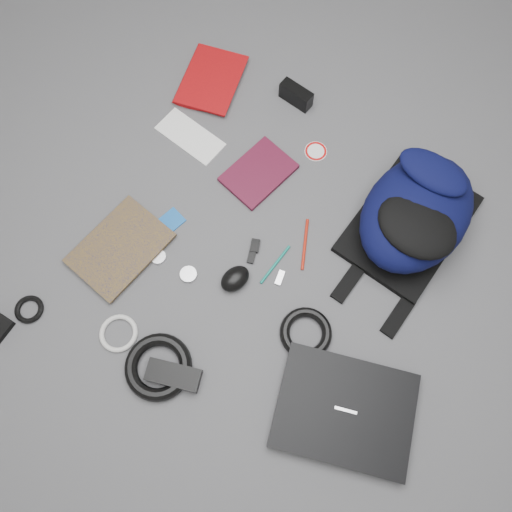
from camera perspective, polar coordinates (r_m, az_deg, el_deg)
The scene contains 23 objects.
ground at distance 1.41m, azimuth 0.00°, elevation -0.27°, with size 4.00×4.00×0.00m, color #4F4F51.
backpack at distance 1.43m, azimuth 17.89°, elevation 4.74°, with size 0.30×0.43×0.18m, color black, non-canonical shape.
laptop at distance 1.34m, azimuth 10.09°, elevation -16.99°, with size 0.34×0.26×0.03m, color black.
textbook_red at distance 1.73m, azimuth -8.09°, elevation 19.99°, with size 0.18×0.24×0.03m, color maroon.
comic_book at distance 1.51m, azimuth -17.76°, elevation 3.08°, with size 0.19×0.26×0.02m, color #A37C0B.
envelope at distance 1.60m, azimuth -7.53°, elevation 13.42°, with size 0.21×0.10×0.00m, color white.
dvd_case at distance 1.51m, azimuth 0.29°, elevation 9.48°, with size 0.14×0.20×0.02m, color #400C1D.
compact_camera at distance 1.64m, azimuth 4.60°, elevation 17.86°, with size 0.11×0.04×0.06m, color black.
sticker_disc at distance 1.57m, azimuth 6.85°, elevation 11.79°, with size 0.07×0.07×0.00m, color white.
pen_teal at distance 1.40m, azimuth 2.21°, elevation -0.97°, with size 0.01×0.01×0.14m, color #0D7767.
pen_red at distance 1.43m, azimuth 5.61°, elevation 1.35°, with size 0.01×0.01×0.15m, color #B61F0E.
id_badge at distance 1.47m, azimuth -10.02°, elevation 3.69°, with size 0.06×0.09×0.00m, color #175EB3.
usb_black at distance 1.41m, azimuth -0.46°, elevation 0.16°, with size 0.02×0.05×0.01m, color black.
usb_silver at distance 1.39m, azimuth 2.74°, elevation -2.51°, with size 0.02×0.04×0.01m, color silver.
key_fob at distance 1.42m, azimuth -0.11°, elevation 1.17°, with size 0.02×0.04×0.01m, color black.
mouse at distance 1.37m, azimuth -2.41°, elevation -2.60°, with size 0.06×0.09×0.05m, color black.
headphone_left at distance 1.40m, azimuth -7.72°, elevation -2.10°, with size 0.05×0.05×0.01m, color #B7B7B9.
headphone_right at distance 1.43m, azimuth -11.11°, elevation -0.10°, with size 0.04×0.04×0.01m, color silver.
cable_coil at distance 1.35m, azimuth 5.71°, elevation -8.73°, with size 0.14×0.14×0.03m, color black.
power_brick at distance 1.34m, azimuth -9.40°, elevation -13.29°, with size 0.14×0.06×0.03m, color black.
power_cord_coil at distance 1.35m, azimuth -11.10°, elevation -12.31°, with size 0.18×0.18×0.03m, color black.
earbud_coil at distance 1.50m, azimuth -24.50°, elevation -5.57°, with size 0.08×0.08×0.01m, color black.
white_cable_coil at distance 1.40m, azimuth -15.44°, elevation -8.51°, with size 0.10×0.10×0.01m, color silver.
Camera 1 is at (0.22, -0.41, 1.33)m, focal length 35.00 mm.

